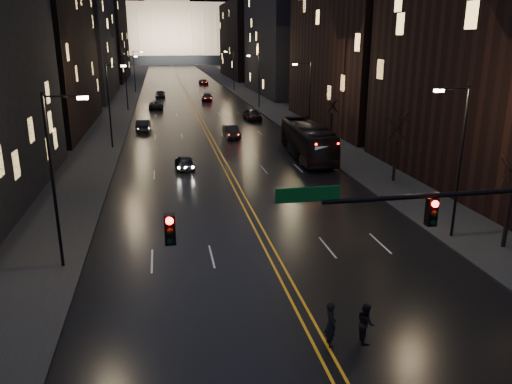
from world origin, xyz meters
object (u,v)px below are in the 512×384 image
pedestrian_a (331,324)px  oncoming_car_a (185,162)px  oncoming_car_b (143,125)px  receding_car_a (231,132)px  bus (308,140)px  pedestrian_b (366,323)px  traffic_signal (492,221)px

pedestrian_a → oncoming_car_a: bearing=7.4°
oncoming_car_b → oncoming_car_a: bearing=104.5°
receding_car_a → oncoming_car_b: bearing=145.7°
bus → oncoming_car_a: (-12.27, -2.49, -1.08)m
oncoming_car_b → receding_car_a: 12.38m
pedestrian_a → pedestrian_b: pedestrian_a is taller
oncoming_car_a → oncoming_car_b: oncoming_car_b is taller
traffic_signal → pedestrian_a: traffic_signal is taller
oncoming_car_a → pedestrian_b: pedestrian_b is taller
oncoming_car_a → receding_car_a: (6.27, 14.32, 0.07)m
oncoming_car_a → pedestrian_a: (4.13, -28.52, 0.26)m
traffic_signal → oncoming_car_a: (-9.68, 29.47, -4.44)m
oncoming_car_a → pedestrian_b: (5.58, -28.50, 0.15)m
receding_car_a → bus: bearing=-65.2°
bus → pedestrian_a: 32.07m
oncoming_car_b → pedestrian_b: 50.37m
receding_car_a → pedestrian_b: pedestrian_b is taller
oncoming_car_b → pedestrian_b: bearing=104.3°
oncoming_car_a → pedestrian_a: 28.82m
oncoming_car_a → receding_car_a: size_ratio=0.87×
bus → pedestrian_a: (-8.14, -31.01, -0.82)m
pedestrian_b → receding_car_a: bearing=4.0°
receding_car_a → traffic_signal: bearing=-87.6°
oncoming_car_b → pedestrian_a: bearing=102.7°
oncoming_car_b → receding_car_a: size_ratio=1.03×
oncoming_car_a → receding_car_a: bearing=-117.2°
pedestrian_b → oncoming_car_a: bearing=16.0°
pedestrian_b → bus: bearing=-7.3°
pedestrian_a → oncoming_car_b: bearing=8.8°
traffic_signal → pedestrian_a: 7.01m
bus → oncoming_car_b: size_ratio=2.73×
bus → receding_car_a: (-6.00, 11.83, -1.01)m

